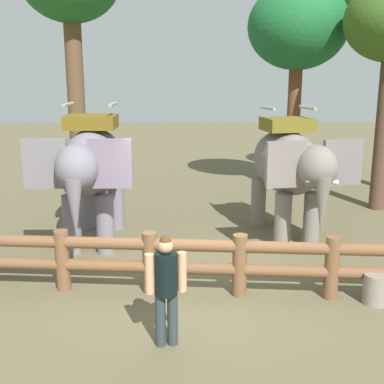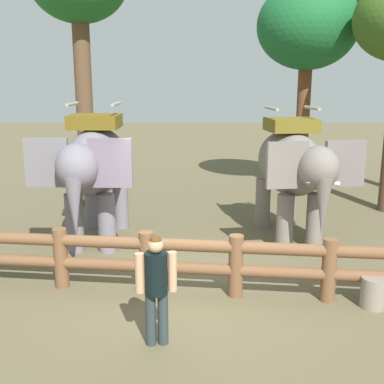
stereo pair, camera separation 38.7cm
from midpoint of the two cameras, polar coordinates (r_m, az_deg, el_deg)
The scene contains 7 objects.
ground_plane at distance 8.59m, azimuth 1.19°, elevation -10.99°, with size 60.00×60.00×0.00m, color brown.
log_fence at distance 8.10m, azimuth 1.23°, elevation -7.93°, with size 7.65×1.00×1.05m.
elephant_near_left at distance 10.51m, azimuth -10.31°, elevation 3.04°, with size 2.00×3.49×3.01m.
elephant_center at distance 10.74m, azimuth 12.74°, elevation 2.85°, with size 2.00×3.46×2.91m.
tourist_woman_in_black at distance 6.54m, azimuth -2.50°, elevation -10.55°, with size 0.55×0.34×1.56m.
tree_deep_back at distance 15.25m, azimuth 14.13°, elevation 18.04°, with size 2.94×2.94×6.20m.
feed_bucket at distance 8.36m, azimuth 21.75°, elevation -10.87°, with size 0.39×0.39×0.49m.
Camera 2 is at (0.13, -7.82, 3.57)m, focal length 45.52 mm.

